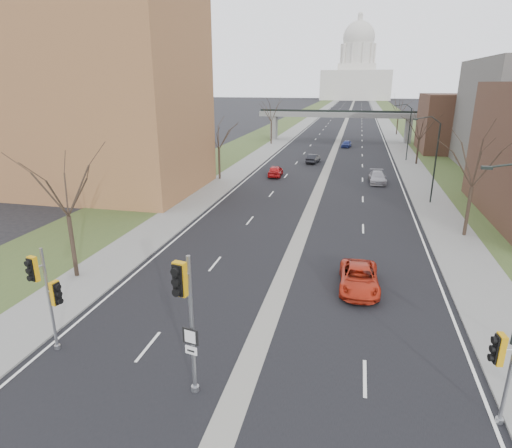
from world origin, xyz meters
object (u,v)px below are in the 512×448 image
at_px(signal_pole_median, 186,304).
at_px(car_right_far, 346,144).
at_px(signal_pole_left, 46,287).
at_px(car_left_far, 313,158).
at_px(car_right_mid, 377,177).
at_px(car_right_near, 359,278).
at_px(car_left_near, 275,171).

relative_size(signal_pole_median, car_right_far, 1.52).
bearing_deg(signal_pole_left, car_left_far, 96.66).
distance_m(signal_pole_median, car_right_mid, 42.27).
xyz_separation_m(signal_pole_median, car_right_far, (3.80, 71.96, -3.48)).
bearing_deg(signal_pole_median, signal_pole_left, -179.43).
bearing_deg(car_right_mid, car_right_near, -96.08).
xyz_separation_m(car_left_near, car_left_far, (3.85, 11.24, -0.05)).
relative_size(car_left_far, car_right_far, 1.05).
relative_size(signal_pole_left, car_left_far, 1.24).
height_order(car_left_far, car_right_mid, car_right_mid).
height_order(signal_pole_left, car_left_far, signal_pole_left).
height_order(signal_pole_median, car_right_far, signal_pole_median).
xyz_separation_m(signal_pole_left, car_right_mid, (15.71, 39.91, -2.63)).
relative_size(signal_pole_median, car_right_near, 1.19).
bearing_deg(car_left_near, car_left_far, -112.04).
relative_size(signal_pole_median, car_left_far, 1.44).
bearing_deg(signal_pole_left, car_right_near, 49.51).
bearing_deg(signal_pole_median, car_left_near, 107.35).
distance_m(signal_pole_median, car_left_far, 53.61).
relative_size(car_left_near, car_right_near, 0.86).
relative_size(car_right_near, car_right_mid, 1.02).
bearing_deg(car_right_mid, signal_pole_median, -103.83).
height_order(signal_pole_left, signal_pole_median, signal_pole_median).
bearing_deg(car_right_mid, signal_pole_left, -113.60).
relative_size(car_left_near, car_right_far, 1.10).
bearing_deg(car_left_far, car_left_near, 79.02).
bearing_deg(signal_pole_left, car_right_far, 94.89).
relative_size(signal_pole_median, car_right_mid, 1.22).
xyz_separation_m(car_right_near, car_right_mid, (2.08, 30.09, 0.01)).
xyz_separation_m(car_right_mid, car_right_far, (-4.75, 30.70, -0.04)).
bearing_deg(car_right_near, signal_pole_median, -122.07).
xyz_separation_m(car_left_far, car_right_mid, (9.25, -12.23, 0.03)).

